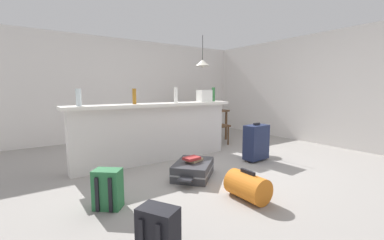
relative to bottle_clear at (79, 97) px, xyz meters
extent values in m
cube|color=gray|center=(1.89, -0.58, -1.16)|extent=(13.00, 13.00, 0.05)
cube|color=silver|center=(1.89, 2.47, 0.12)|extent=(6.60, 0.10, 2.50)
cube|color=silver|center=(4.94, -0.28, 0.12)|extent=(0.10, 6.00, 2.50)
cube|color=silver|center=(1.22, 0.01, -0.65)|extent=(2.80, 0.20, 0.96)
cube|color=white|center=(1.22, 0.01, -0.15)|extent=(2.96, 0.40, 0.05)
cylinder|color=silver|center=(0.00, 0.00, 0.00)|extent=(0.07, 0.07, 0.25)
cylinder|color=#9E661E|center=(0.83, 0.00, 0.00)|extent=(0.06, 0.06, 0.25)
cylinder|color=silver|center=(1.58, -0.03, 0.01)|extent=(0.06, 0.06, 0.27)
cylinder|color=#2D6B38|center=(2.47, -0.01, 0.01)|extent=(0.06, 0.06, 0.27)
cube|color=silver|center=(2.25, 0.01, -0.01)|extent=(0.26, 0.18, 0.22)
cube|color=#4C331E|center=(3.00, 1.06, -0.41)|extent=(1.10, 0.80, 0.04)
cylinder|color=#4C331E|center=(2.51, 0.72, -0.78)|extent=(0.06, 0.06, 0.70)
cylinder|color=#4C331E|center=(3.49, 0.72, -0.78)|extent=(0.06, 0.06, 0.70)
cylinder|color=#4C331E|center=(2.51, 1.40, -0.78)|extent=(0.06, 0.06, 0.70)
cylinder|color=#4C331E|center=(3.49, 1.40, -0.78)|extent=(0.06, 0.06, 0.70)
cube|color=#4C331E|center=(2.97, 0.41, -0.70)|extent=(0.41, 0.41, 0.04)
cube|color=#4C331E|center=(2.96, 0.59, -0.44)|extent=(0.40, 0.05, 0.48)
cylinder|color=#4C331E|center=(2.81, 0.25, -0.93)|extent=(0.04, 0.04, 0.41)
cylinder|color=#4C331E|center=(3.13, 0.26, -0.93)|extent=(0.04, 0.04, 0.41)
cylinder|color=#4C331E|center=(2.80, 0.57, -0.93)|extent=(0.04, 0.04, 0.41)
cylinder|color=#4C331E|center=(3.12, 0.58, -0.93)|extent=(0.04, 0.04, 0.41)
cube|color=#4C331E|center=(3.08, 1.70, -0.70)|extent=(0.48, 0.48, 0.04)
cube|color=#4C331E|center=(3.04, 1.53, -0.44)|extent=(0.40, 0.13, 0.48)
cylinder|color=#4C331E|center=(3.27, 1.82, -0.93)|extent=(0.04, 0.04, 0.41)
cylinder|color=#4C331E|center=(2.96, 1.90, -0.93)|extent=(0.04, 0.04, 0.41)
cylinder|color=#4C331E|center=(3.20, 1.51, -0.93)|extent=(0.04, 0.04, 0.41)
cylinder|color=#4C331E|center=(2.89, 1.59, -0.93)|extent=(0.04, 0.04, 0.41)
cylinder|color=black|center=(2.93, 0.97, 1.07)|extent=(0.01, 0.01, 0.59)
cone|color=white|center=(2.93, 0.97, 0.73)|extent=(0.34, 0.34, 0.14)
sphere|color=white|center=(2.93, 0.97, 0.65)|extent=(0.07, 0.07, 0.07)
cube|color=#38383D|center=(1.28, -1.00, -1.02)|extent=(0.83, 0.81, 0.22)
cube|color=gray|center=(1.28, -1.00, -1.02)|extent=(0.84, 0.83, 0.02)
cube|color=#2D2D33|center=(0.98, -1.27, -1.02)|extent=(0.22, 0.23, 0.02)
cube|color=#1E284C|center=(2.66, -0.95, -0.80)|extent=(0.45, 0.27, 0.60)
cylinder|color=black|center=(2.85, -0.94, -1.10)|extent=(0.06, 0.03, 0.06)
cylinder|color=black|center=(2.47, -0.96, -1.10)|extent=(0.06, 0.03, 0.06)
cube|color=#232328|center=(2.66, -0.95, -0.48)|extent=(0.14, 0.05, 0.04)
cylinder|color=orange|center=(1.37, -1.95, -0.98)|extent=(0.30, 0.48, 0.30)
cube|color=black|center=(1.37, -1.95, -0.81)|extent=(0.03, 0.20, 0.04)
cube|color=#286B3D|center=(0.00, -1.26, -0.92)|extent=(0.33, 0.32, 0.42)
cube|color=#205530|center=(0.07, -1.18, -1.00)|extent=(0.21, 0.19, 0.19)
cube|color=black|center=(-0.01, -1.38, -0.94)|extent=(0.04, 0.04, 0.36)
cube|color=black|center=(-0.12, -1.29, -0.94)|extent=(0.04, 0.04, 0.36)
cube|color=black|center=(0.05, -2.32, -0.92)|extent=(0.29, 0.33, 0.42)
cube|color=black|center=(0.15, -2.26, -1.00)|extent=(0.16, 0.22, 0.19)
cube|color=tan|center=(1.32, -0.97, -0.89)|extent=(0.26, 0.22, 0.04)
cube|color=#AD2D2D|center=(1.26, -1.00, -0.86)|extent=(0.24, 0.18, 0.04)
camera|label=1|loc=(-0.70, -3.82, 0.12)|focal=23.37mm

